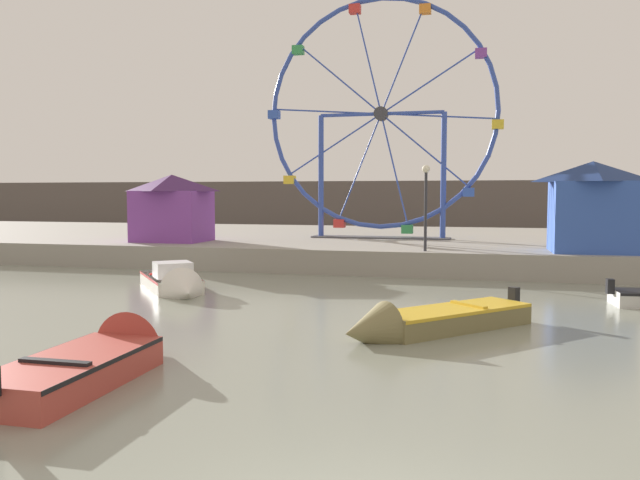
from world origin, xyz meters
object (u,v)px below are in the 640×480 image
object	(u,v)px
motorboat_faded_red	(101,359)
motorboat_white_red_stripe	(176,283)
ferris_wheel_blue_frame	(381,118)
carnival_booth_purple_stall	(172,207)
promenade_lamp_near	(426,194)
carnival_booth_blue_tent	(592,205)
motorboat_olive_wood	(425,321)

from	to	relation	value
motorboat_faded_red	motorboat_white_red_stripe	bearing A→B (deg)	18.90
ferris_wheel_blue_frame	carnival_booth_purple_stall	distance (m)	11.35
carnival_booth_purple_stall	promenade_lamp_near	bearing A→B (deg)	-10.90
motorboat_faded_red	promenade_lamp_near	size ratio (longest dim) A/B	1.39
motorboat_white_red_stripe	carnival_booth_blue_tent	distance (m)	16.16
carnival_booth_blue_tent	carnival_booth_purple_stall	bearing A→B (deg)	175.46
motorboat_white_red_stripe	carnival_booth_purple_stall	world-z (taller)	carnival_booth_purple_stall
ferris_wheel_blue_frame	motorboat_olive_wood	bearing A→B (deg)	-77.42
motorboat_white_red_stripe	promenade_lamp_near	world-z (taller)	promenade_lamp_near
motorboat_faded_red	motorboat_white_red_stripe	world-z (taller)	motorboat_faded_red
motorboat_faded_red	carnival_booth_blue_tent	bearing A→B (deg)	-33.56
motorboat_faded_red	motorboat_white_red_stripe	xyz separation A→B (m)	(-3.27, 9.27, 0.02)
motorboat_faded_red	carnival_booth_purple_stall	world-z (taller)	carnival_booth_purple_stall
ferris_wheel_blue_frame	motorboat_white_red_stripe	bearing A→B (deg)	-110.44
ferris_wheel_blue_frame	carnival_booth_blue_tent	world-z (taller)	ferris_wheel_blue_frame
motorboat_olive_wood	motorboat_white_red_stripe	distance (m)	9.74
motorboat_faded_red	ferris_wheel_blue_frame	distance (m)	23.42
motorboat_faded_red	ferris_wheel_blue_frame	world-z (taller)	ferris_wheel_blue_frame
motorboat_faded_red	ferris_wheel_blue_frame	bearing A→B (deg)	-4.61
ferris_wheel_blue_frame	carnival_booth_blue_tent	bearing A→B (deg)	-31.36
motorboat_white_red_stripe	carnival_booth_purple_stall	bearing A→B (deg)	169.05
motorboat_olive_wood	motorboat_white_red_stripe	xyz separation A→B (m)	(-8.74, 4.29, 0.02)
carnival_booth_purple_stall	promenade_lamp_near	distance (m)	12.48
promenade_lamp_near	motorboat_faded_red	bearing A→B (deg)	-106.24
promenade_lamp_near	ferris_wheel_blue_frame	bearing A→B (deg)	113.00
motorboat_olive_wood	ferris_wheel_blue_frame	bearing A→B (deg)	-124.99
motorboat_faded_red	ferris_wheel_blue_frame	size ratio (longest dim) A/B	0.39
motorboat_olive_wood	motorboat_white_red_stripe	world-z (taller)	motorboat_white_red_stripe
carnival_booth_purple_stall	carnival_booth_blue_tent	bearing A→B (deg)	-3.72
motorboat_faded_red	carnival_booth_purple_stall	size ratio (longest dim) A/B	1.32
motorboat_olive_wood	ferris_wheel_blue_frame	world-z (taller)	ferris_wheel_blue_frame
motorboat_white_red_stripe	ferris_wheel_blue_frame	xyz separation A→B (m)	(4.87, 13.06, 6.85)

